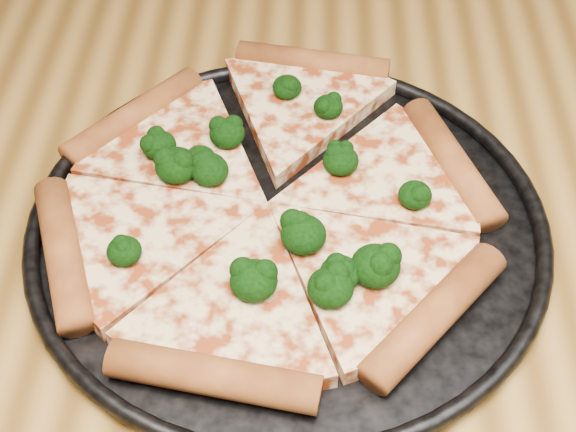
{
  "coord_description": "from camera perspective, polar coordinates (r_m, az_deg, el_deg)",
  "views": [
    {
      "loc": [
        -0.09,
        -0.3,
        1.18
      ],
      "look_at": [
        -0.11,
        0.09,
        0.77
      ],
      "focal_mm": 51.76,
      "sensor_mm": 36.0,
      "label": 1
    }
  ],
  "objects": [
    {
      "name": "pizza_pan",
      "position": [
        0.58,
        0.0,
        -0.56
      ],
      "size": [
        0.36,
        0.36,
        0.02
      ],
      "color": "black",
      "rests_on": "dining_table"
    },
    {
      "name": "broccoli_florets",
      "position": [
        0.57,
        -1.09,
        1.18
      ],
      "size": [
        0.22,
        0.23,
        0.02
      ],
      "color": "black",
      "rests_on": "pizza"
    },
    {
      "name": "pizza",
      "position": [
        0.58,
        -1.32,
        1.07
      ],
      "size": [
        0.33,
        0.35,
        0.02
      ],
      "rotation": [
        0.0,
        0.0,
        -0.18
      ],
      "color": "#FFD99C",
      "rests_on": "pizza_pan"
    },
    {
      "name": "dining_table",
      "position": [
        0.61,
        10.15,
        -13.65
      ],
      "size": [
        1.2,
        0.9,
        0.75
      ],
      "color": "olive",
      "rests_on": "ground"
    }
  ]
}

